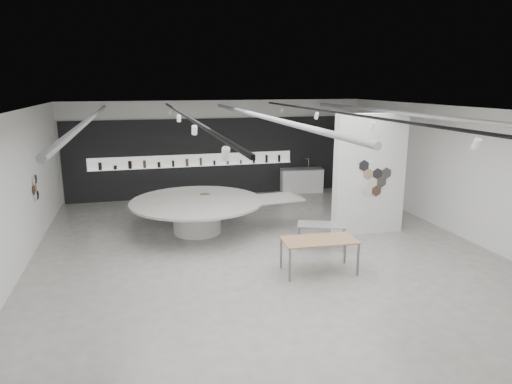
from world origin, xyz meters
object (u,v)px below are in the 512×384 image
object	(u,v)px
partition_column	(369,175)
display_island	(200,211)
sample_table_wood	(319,242)
sample_table_stone	(322,226)
kitchen_counter	(301,180)

from	to	relation	value
partition_column	display_island	bearing A→B (deg)	165.22
sample_table_wood	partition_column	bearing A→B (deg)	43.43
partition_column	display_island	distance (m)	5.21
display_island	sample_table_stone	bearing A→B (deg)	-42.86
partition_column	sample_table_wood	world-z (taller)	partition_column
kitchen_counter	partition_column	bearing A→B (deg)	-82.22
partition_column	kitchen_counter	world-z (taller)	partition_column
sample_table_stone	sample_table_wood	bearing A→B (deg)	-114.70
display_island	kitchen_counter	xyz separation A→B (m)	(4.84, 4.23, -0.16)
partition_column	sample_table_stone	size ratio (longest dim) A/B	2.48
partition_column	sample_table_stone	distance (m)	2.36
kitchen_counter	display_island	bearing A→B (deg)	-131.85
sample_table_stone	display_island	bearing A→B (deg)	144.80
display_island	sample_table_stone	world-z (taller)	display_island
sample_table_wood	sample_table_stone	distance (m)	1.74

